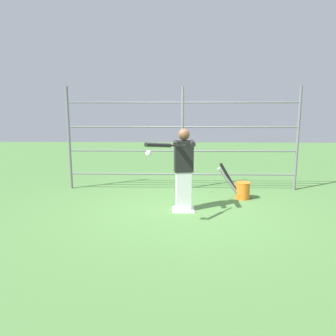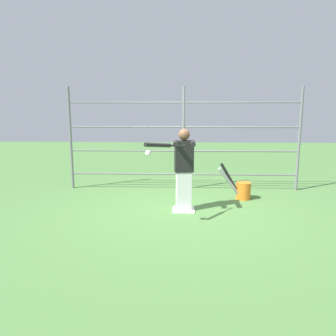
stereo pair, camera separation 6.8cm
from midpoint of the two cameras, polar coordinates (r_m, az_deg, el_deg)
The scene contains 7 objects.
ground_plane at distance 6.09m, azimuth 3.04°, elevation -7.34°, with size 24.00×24.00×0.00m, color #4C7A3D.
home_plate at distance 6.09m, azimuth 3.04°, elevation -7.25°, with size 0.40×0.40×0.02m.
fence_backstop at distance 7.43m, azimuth 2.97°, elevation 5.06°, with size 5.23×0.06×2.33m.
batter at distance 5.88m, azimuth 3.12°, elevation 0.14°, with size 0.38×0.54×1.50m.
baseball_bat_swinging at distance 5.01m, azimuth -0.74°, elevation 4.00°, with size 0.63×0.75×0.15m.
softball_in_flight at distance 4.87m, azimuth -3.07°, elevation 2.54°, with size 0.10×0.10×0.10m.
bat_bucket at distance 6.92m, azimuth 12.94°, elevation -3.62°, with size 0.72×0.40×0.77m.
Camera 2 is at (0.06, 5.80, 1.86)m, focal length 35.00 mm.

